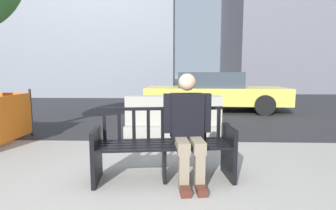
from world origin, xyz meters
The scene contains 5 objects.
street_asphalt centered at (0.00, 8.70, 0.00)m, with size 120.00×12.00×0.01m, color #28282B.
street_bench centered at (0.36, 0.93, 0.40)m, with size 1.74×0.72×0.88m.
seated_person centered at (0.66, 0.91, 0.69)m, with size 0.59×0.76×1.31m.
jersey_barrier_centre centered at (0.45, 3.22, 0.34)m, with size 2.01×0.70×0.84m.
car_taxi_near centered at (1.80, 6.88, 0.67)m, with size 4.79×2.17×1.34m.
Camera 1 is at (0.52, -2.23, 1.33)m, focal length 28.00 mm.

